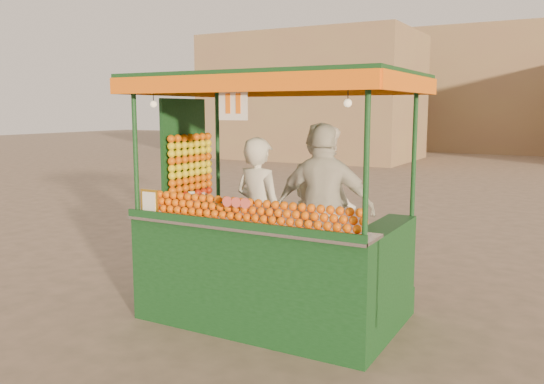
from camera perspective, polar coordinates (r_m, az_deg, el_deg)
The scene contains 7 objects.
ground at distance 6.85m, azimuth 2.20°, elevation -12.31°, with size 90.00×90.00×0.00m, color brown.
building_left at distance 28.34m, azimuth 4.14°, elevation 9.56°, with size 10.00×6.00×6.00m, color #8D7850.
building_center at distance 36.08m, azimuth 21.39°, elevation 9.55°, with size 14.00×7.00×7.00m, color #8D7850.
juice_cart at distance 6.45m, azimuth -0.83°, elevation -5.10°, with size 3.09×2.00×2.81m.
vendor_left at distance 6.53m, azimuth -1.34°, elevation -2.24°, with size 0.72×0.55×1.78m.
vendor_middle at distance 6.86m, azimuth 5.19°, elevation -1.07°, with size 1.19×1.18×1.94m.
vendor_right at distance 6.36m, azimuth 5.35°, elevation -1.81°, with size 1.22×0.70×1.95m.
Camera 1 is at (2.86, -5.74, 2.42)m, focal length 37.04 mm.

